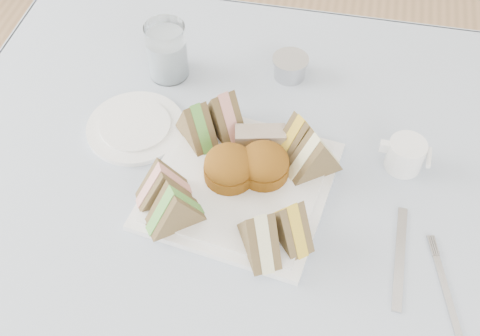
% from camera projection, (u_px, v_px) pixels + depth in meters
% --- Properties ---
extents(table, '(0.90, 0.90, 0.74)m').
position_uv_depth(table, '(229.00, 305.00, 1.24)').
color(table, brown).
rests_on(table, floor).
extents(tablecloth, '(1.02, 1.02, 0.01)m').
position_uv_depth(tablecloth, '(226.00, 200.00, 0.95)').
color(tablecloth, silver).
rests_on(tablecloth, table).
extents(serving_plate, '(0.31, 0.31, 0.01)m').
position_uv_depth(serving_plate, '(240.00, 185.00, 0.96)').
color(serving_plate, white).
rests_on(serving_plate, tablecloth).
extents(sandwich_fl_a, '(0.09, 0.08, 0.08)m').
position_uv_depth(sandwich_fl_a, '(162.00, 182.00, 0.91)').
color(sandwich_fl_a, brown).
rests_on(sandwich_fl_a, serving_plate).
extents(sandwich_fl_b, '(0.10, 0.09, 0.08)m').
position_uv_depth(sandwich_fl_b, '(174.00, 206.00, 0.88)').
color(sandwich_fl_b, brown).
rests_on(sandwich_fl_b, serving_plate).
extents(sandwich_fr_a, '(0.09, 0.09, 0.08)m').
position_uv_depth(sandwich_fr_a, '(290.00, 220.00, 0.87)').
color(sandwich_fr_a, brown).
rests_on(sandwich_fr_a, serving_plate).
extents(sandwich_fr_b, '(0.08, 0.10, 0.08)m').
position_uv_depth(sandwich_fr_b, '(259.00, 232.00, 0.85)').
color(sandwich_fr_b, brown).
rests_on(sandwich_fr_b, serving_plate).
extents(sandwich_bl_a, '(0.09, 0.09, 0.08)m').
position_uv_depth(sandwich_bl_a, '(196.00, 122.00, 0.99)').
color(sandwich_bl_a, brown).
rests_on(sandwich_bl_a, serving_plate).
extents(sandwich_bl_b, '(0.10, 0.10, 0.08)m').
position_uv_depth(sandwich_bl_b, '(223.00, 112.00, 1.00)').
color(sandwich_bl_b, brown).
rests_on(sandwich_bl_b, serving_plate).
extents(sandwich_br_a, '(0.10, 0.09, 0.08)m').
position_uv_depth(sandwich_br_a, '(315.00, 153.00, 0.94)').
color(sandwich_br_a, brown).
rests_on(sandwich_br_a, serving_plate).
extents(sandwich_br_b, '(0.09, 0.09, 0.08)m').
position_uv_depth(sandwich_br_b, '(300.00, 133.00, 0.97)').
color(sandwich_br_b, brown).
rests_on(sandwich_br_b, serving_plate).
extents(scone_left, '(0.08, 0.08, 0.06)m').
position_uv_depth(scone_left, '(229.00, 167.00, 0.94)').
color(scone_left, '#966319').
rests_on(scone_left, serving_plate).
extents(scone_right, '(0.09, 0.09, 0.05)m').
position_uv_depth(scone_right, '(264.00, 164.00, 0.95)').
color(scone_right, '#966319').
rests_on(scone_right, serving_plate).
extents(pastry_slice, '(0.09, 0.05, 0.04)m').
position_uv_depth(pastry_slice, '(260.00, 139.00, 0.99)').
color(pastry_slice, '#B9B08B').
rests_on(pastry_slice, serving_plate).
extents(side_plate, '(0.22, 0.22, 0.01)m').
position_uv_depth(side_plate, '(136.00, 127.00, 1.04)').
color(side_plate, white).
rests_on(side_plate, tablecloth).
extents(water_glass, '(0.08, 0.08, 0.11)m').
position_uv_depth(water_glass, '(167.00, 51.00, 1.09)').
color(water_glass, white).
rests_on(water_glass, tablecloth).
extents(tea_strainer, '(0.08, 0.08, 0.04)m').
position_uv_depth(tea_strainer, '(290.00, 68.00, 1.12)').
color(tea_strainer, '#B3B3B6').
rests_on(tea_strainer, tablecloth).
extents(knife, '(0.02, 0.18, 0.00)m').
position_uv_depth(knife, '(400.00, 257.00, 0.88)').
color(knife, '#B3B3B6').
rests_on(knife, tablecloth).
extents(fork, '(0.05, 0.17, 0.00)m').
position_uv_depth(fork, '(452.00, 311.00, 0.83)').
color(fork, '#B3B3B6').
rests_on(fork, tablecloth).
extents(creamer_jug, '(0.06, 0.06, 0.05)m').
position_uv_depth(creamer_jug, '(405.00, 155.00, 0.97)').
color(creamer_jug, white).
rests_on(creamer_jug, tablecloth).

